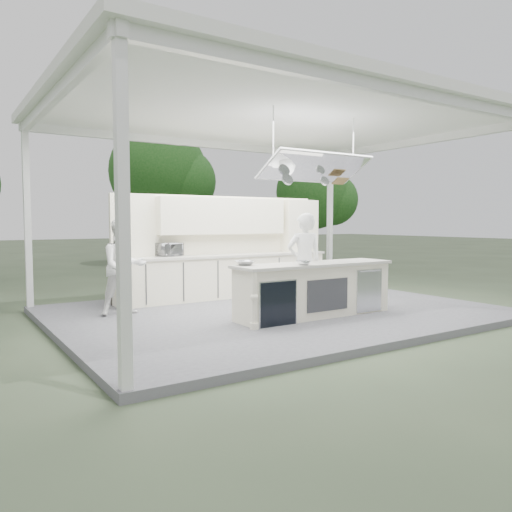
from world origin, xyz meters
TOP-DOWN VIEW (x-y plane):
  - ground at (0.00, 0.00)m, footprint 90.00×90.00m
  - stage_deck at (0.00, 0.00)m, footprint 8.00×6.00m
  - tent at (0.00, -0.01)m, footprint 8.20×6.20m
  - demo_island at (0.18, -0.91)m, footprint 3.10×0.79m
  - back_counter at (0.00, 1.90)m, footprint 5.08×0.72m
  - back_wall_unit at (0.44, 2.11)m, footprint 5.05×0.48m
  - tree_cluster at (-0.16, 9.77)m, footprint 19.55×9.40m
  - head_chef at (0.31, -0.46)m, footprint 0.76×0.60m
  - sous_chef at (-2.60, 1.09)m, footprint 0.87×0.69m
  - toaster_oven at (-1.29, 2.08)m, footprint 0.59×0.48m
  - bowl_large at (-1.10, -0.65)m, footprint 0.39×0.39m
  - bowl_small at (-0.24, -1.15)m, footprint 0.28×0.28m

SIDE VIEW (x-z plane):
  - ground at x=0.00m, z-range 0.00..0.00m
  - stage_deck at x=0.00m, z-range 0.00..0.12m
  - demo_island at x=0.18m, z-range 0.12..1.07m
  - back_counter at x=0.00m, z-range 0.12..1.07m
  - sous_chef at x=-2.60m, z-range 0.12..1.85m
  - head_chef at x=0.31m, z-range 0.12..1.96m
  - bowl_small at x=-0.24m, z-range 1.07..1.14m
  - bowl_large at x=-1.10m, z-range 1.07..1.15m
  - toaster_oven at x=-1.29m, z-range 1.07..1.35m
  - back_wall_unit at x=0.44m, z-range 0.45..2.70m
  - tree_cluster at x=-0.16m, z-range 0.36..6.21m
  - tent at x=0.00m, z-range 1.78..5.64m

